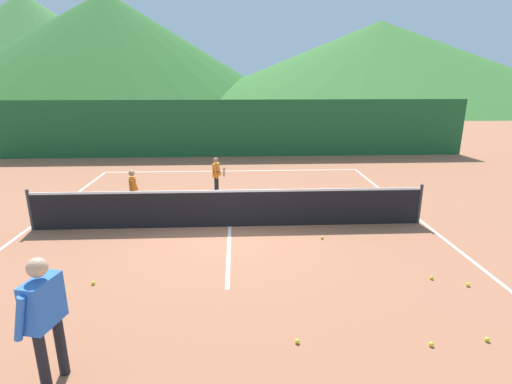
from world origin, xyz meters
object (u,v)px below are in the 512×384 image
Objects in this scene: student_0 at (133,187)px; tennis_ball_7 at (93,283)px; instructor at (44,311)px; tennis_ball_5 at (468,285)px; tennis_ball_1 at (487,339)px; tennis_ball_2 at (431,344)px; tennis_ball_0 at (432,278)px; tennis_ball_3 at (297,341)px; student_1 at (217,172)px; tennis_ball_4 at (322,238)px; tennis_net at (229,208)px.

student_0 is 4.10m from tennis_ball_7.
instructor reaches higher than tennis_ball_5.
tennis_ball_1 is 0.86m from tennis_ball_2.
tennis_ball_0 is 3.30m from tennis_ball_3.
tennis_ball_2 is (3.39, -7.70, -0.70)m from student_1.
tennis_ball_0 is 1.00× the size of tennis_ball_3.
tennis_ball_4 is at bearing 22.06° from tennis_ball_7.
tennis_ball_2 is 2.17m from tennis_ball_5.
tennis_ball_2 is (-0.93, -1.88, 0.00)m from tennis_ball_0.
student_1 is 17.85× the size of tennis_ball_2.
tennis_net is at bearing -81.07° from student_1.
tennis_ball_3 and tennis_ball_4 have the same top height.
student_0 is (-0.59, 6.46, -0.29)m from instructor.
tennis_ball_1 is at bearing -42.61° from student_0.
tennis_ball_7 is at bearing 178.98° from tennis_ball_0.
tennis_ball_4 is at bearing 112.73° from tennis_ball_1.
tennis_ball_3 and tennis_ball_7 have the same top height.
tennis_ball_5 is (0.54, -0.28, 0.00)m from tennis_ball_0.
tennis_ball_4 is (1.15, 3.73, 0.00)m from tennis_ball_3.
instructor is 6.47m from tennis_ball_0.
tennis_ball_3 is at bearing -27.59° from tennis_ball_7.
tennis_ball_4 is at bearing -22.57° from tennis_net.
tennis_ball_3 and tennis_ball_5 have the same top height.
student_0 is at bearing 147.99° from tennis_ball_5.
tennis_ball_4 is at bearing 133.96° from tennis_ball_5.
tennis_ball_3 is at bearing -78.77° from student_1.
tennis_ball_4 is 1.00× the size of tennis_ball_5.
instructor is 8.30m from student_1.
tennis_ball_2 is at bearing -79.19° from tennis_ball_4.
tennis_ball_5 is (4.86, -6.10, -0.70)m from student_1.
tennis_ball_5 is at bearing -51.48° from student_1.
tennis_ball_7 is at bearing 98.80° from instructor.
student_0 is 5.38m from tennis_ball_4.
tennis_net reaches higher than tennis_ball_4.
tennis_ball_3 is at bearing 175.27° from tennis_ball_2.
tennis_ball_1 is (3.79, -4.73, -0.47)m from tennis_net.
tennis_net is 4.78m from tennis_ball_3.
tennis_ball_5 is 6.89m from tennis_ball_7.
tennis_ball_7 is (-5.41, 1.99, 0.00)m from tennis_ball_2.
tennis_ball_0 is 0.61m from tennis_ball_5.
student_0 reaches higher than student_1.
student_1 is at bearing 98.93° from tennis_net.
tennis_ball_1 and tennis_ball_2 have the same top height.
instructor is 25.14× the size of tennis_ball_7.
student_1 reaches higher than tennis_net.
tennis_ball_5 is at bearing -32.01° from student_0.
student_0 is at bearing 147.66° from tennis_ball_0.
tennis_ball_0 is at bearing -1.02° from tennis_ball_7.
tennis_net is 5.79× the size of instructor.
tennis_ball_5 is at bearing 47.40° from tennis_ball_2.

